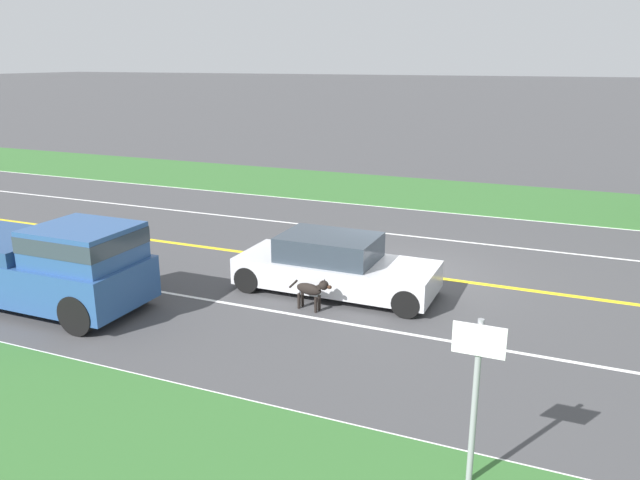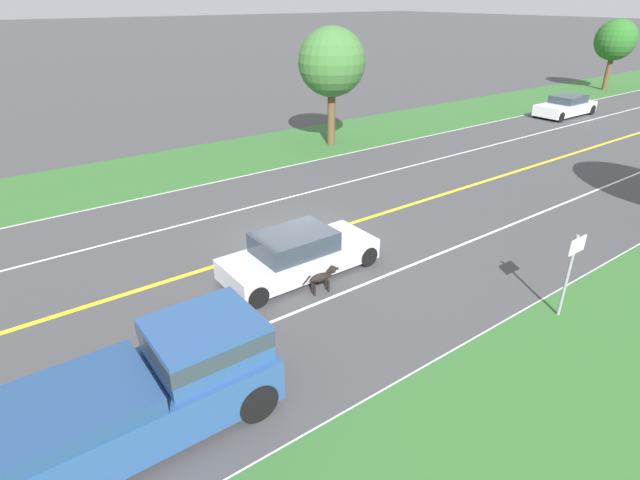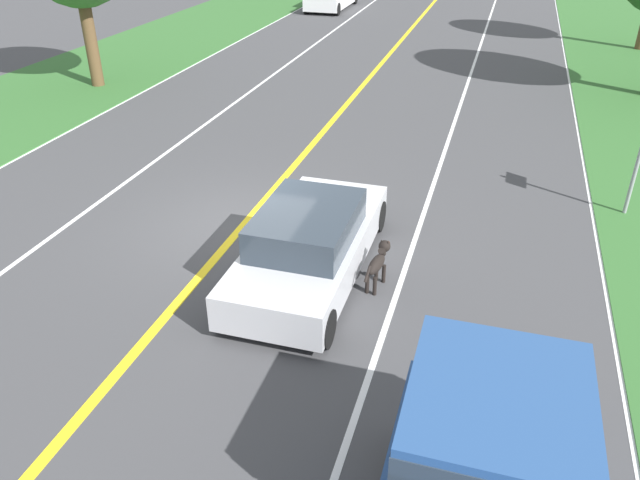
# 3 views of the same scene
# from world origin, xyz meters

# --- Properties ---
(ground_plane) EXTENTS (400.00, 400.00, 0.00)m
(ground_plane) POSITION_xyz_m (0.00, 0.00, 0.00)
(ground_plane) COLOR #424244
(centre_divider_line) EXTENTS (0.18, 160.00, 0.01)m
(centre_divider_line) POSITION_xyz_m (0.00, 0.00, 0.00)
(centre_divider_line) COLOR yellow
(centre_divider_line) RESTS_ON ground
(lane_edge_line_right) EXTENTS (0.14, 160.00, 0.01)m
(lane_edge_line_right) POSITION_xyz_m (7.00, 0.00, 0.00)
(lane_edge_line_right) COLOR white
(lane_edge_line_right) RESTS_ON ground
(lane_dash_same_dir) EXTENTS (0.10, 160.00, 0.01)m
(lane_dash_same_dir) POSITION_xyz_m (3.50, 0.00, 0.00)
(lane_dash_same_dir) COLOR white
(lane_dash_same_dir) RESTS_ON ground
(lane_dash_oncoming) EXTENTS (0.10, 160.00, 0.01)m
(lane_dash_oncoming) POSITION_xyz_m (-3.50, 0.00, 0.00)
(lane_dash_oncoming) COLOR white
(lane_dash_oncoming) RESTS_ON ground
(ego_car) EXTENTS (1.86, 4.64, 1.36)m
(ego_car) POSITION_xyz_m (1.87, -1.26, 0.63)
(ego_car) COLOR silver
(ego_car) RESTS_ON ground
(dog) EXTENTS (0.33, 1.10, 0.76)m
(dog) POSITION_xyz_m (3.11, -1.28, 0.48)
(dog) COLOR black
(dog) RESTS_ON ground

